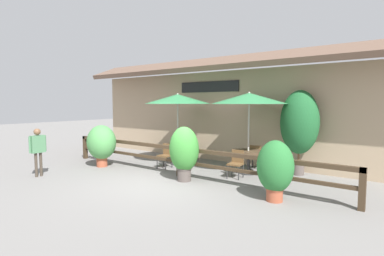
% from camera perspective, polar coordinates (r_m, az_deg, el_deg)
% --- Properties ---
extents(ground_plane, '(60.00, 60.00, 0.00)m').
position_cam_1_polar(ground_plane, '(8.97, -6.73, -10.40)').
color(ground_plane, slate).
extents(building_facade, '(14.28, 1.49, 4.23)m').
position_cam_1_polar(building_facade, '(11.96, 6.86, 3.91)').
color(building_facade, tan).
rests_on(building_facade, ground).
extents(patio_railing, '(10.40, 0.14, 0.95)m').
position_cam_1_polar(patio_railing, '(9.58, -2.42, -5.12)').
color(patio_railing, '#3D2D1E').
rests_on(patio_railing, ground).
extents(patio_umbrella_near, '(2.48, 2.48, 2.71)m').
position_cam_1_polar(patio_umbrella_near, '(11.38, -2.75, 5.53)').
color(patio_umbrella_near, '#B7B2A8').
rests_on(patio_umbrella_near, ground).
extents(dining_table_near, '(1.08, 1.08, 0.76)m').
position_cam_1_polar(dining_table_near, '(11.51, -2.72, -3.85)').
color(dining_table_near, '#4C3826').
rests_on(dining_table_near, ground).
extents(chair_near_streetside, '(0.45, 0.45, 0.87)m').
position_cam_1_polar(chair_near_streetside, '(10.91, -5.05, -5.01)').
color(chair_near_streetside, brown).
rests_on(chair_near_streetside, ground).
extents(chair_near_wallside, '(0.46, 0.46, 0.87)m').
position_cam_1_polar(chair_near_wallside, '(12.12, -0.31, -4.01)').
color(chair_near_wallside, brown).
rests_on(chair_near_wallside, ground).
extents(patio_umbrella_middle, '(2.48, 2.48, 2.71)m').
position_cam_1_polar(patio_umbrella_middle, '(9.99, 10.83, 5.55)').
color(patio_umbrella_middle, '#B7B2A8').
rests_on(patio_umbrella_middle, ground).
extents(dining_table_middle, '(1.08, 1.08, 0.76)m').
position_cam_1_polar(dining_table_middle, '(10.14, 10.66, -5.11)').
color(dining_table_middle, '#4C3826').
rests_on(dining_table_middle, ground).
extents(chair_middle_streetside, '(0.46, 0.46, 0.87)m').
position_cam_1_polar(chair_middle_streetside, '(9.53, 8.40, -6.49)').
color(chair_middle_streetside, brown).
rests_on(chair_middle_streetside, ground).
extents(chair_middle_wallside, '(0.49, 0.49, 0.87)m').
position_cam_1_polar(chair_middle_wallside, '(10.86, 12.12, -5.15)').
color(chair_middle_wallside, brown).
rests_on(chair_middle_wallside, ground).
extents(potted_plant_broad_leaf, '(1.12, 1.01, 1.53)m').
position_cam_1_polar(potted_plant_broad_leaf, '(11.50, -16.86, -2.76)').
color(potted_plant_broad_leaf, '#9E4C33').
rests_on(potted_plant_broad_leaf, ground).
extents(potted_plant_entrance_palm, '(0.92, 0.83, 1.64)m').
position_cam_1_polar(potted_plant_entrance_palm, '(8.99, -1.51, -4.36)').
color(potted_plant_entrance_palm, '#564C47').
rests_on(potted_plant_entrance_palm, ground).
extents(potted_plant_tall_tropical, '(0.88, 0.79, 1.47)m').
position_cam_1_polar(potted_plant_tall_tropical, '(7.43, 15.56, -7.35)').
color(potted_plant_tall_tropical, '#9E4C33').
rests_on(potted_plant_tall_tropical, ground).
extents(potted_plant_corner_fern, '(1.23, 1.10, 2.76)m').
position_cam_1_polar(potted_plant_corner_fern, '(10.28, 19.80, 0.87)').
color(potted_plant_corner_fern, '#564C47').
rests_on(potted_plant_corner_fern, ground).
extents(pedestrian, '(0.21, 0.55, 1.54)m').
position_cam_1_polar(pedestrian, '(10.68, -27.32, -3.03)').
color(pedestrian, '#42382D').
rests_on(pedestrian, ground).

